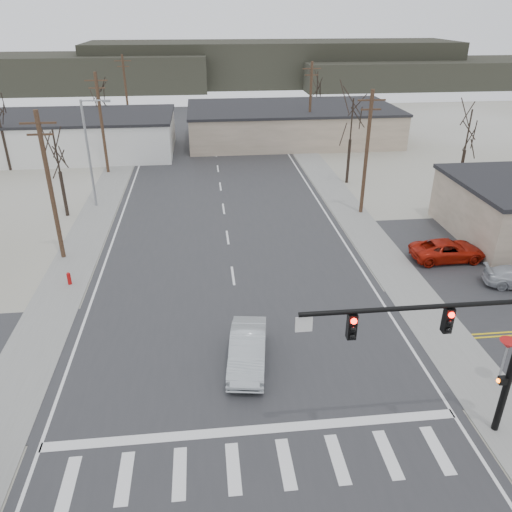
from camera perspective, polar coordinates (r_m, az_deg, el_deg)
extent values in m
plane|color=silver|center=(25.52, -1.41, -10.97)|extent=(140.00, 140.00, 0.00)
cube|color=#2A2B2D|center=(38.49, -3.35, 2.72)|extent=(18.00, 110.00, 0.05)
cube|color=#2A2B2D|center=(25.51, -1.42, -10.94)|extent=(90.00, 10.00, 0.04)
cube|color=gray|center=(44.01, -17.69, 4.61)|extent=(3.00, 90.00, 0.06)
cube|color=gray|center=(44.76, 10.02, 5.86)|extent=(3.00, 90.00, 0.06)
cylinder|color=black|center=(18.29, 18.00, -5.63)|extent=(8.40, 0.18, 0.18)
cube|color=black|center=(19.09, 21.07, -6.83)|extent=(0.32, 0.30, 1.00)
cube|color=black|center=(17.84, 10.88, -7.87)|extent=(0.32, 0.30, 1.00)
sphere|color=#FF0C05|center=(18.80, 21.44, -6.29)|extent=(0.22, 0.22, 0.22)
sphere|color=#FF0C05|center=(17.53, 11.13, -7.31)|extent=(0.22, 0.22, 0.22)
cube|color=silver|center=(17.34, 5.50, -7.77)|extent=(0.60, 0.04, 0.60)
cube|color=black|center=(22.07, 26.32, -12.62)|extent=(0.30, 0.25, 0.30)
sphere|color=#FF5905|center=(21.99, 25.98, -12.68)|extent=(0.18, 0.18, 0.18)
cylinder|color=#A50C0C|center=(33.15, -20.55, -2.57)|extent=(0.24, 0.24, 0.70)
sphere|color=#A50C0C|center=(32.97, -20.66, -1.96)|extent=(0.24, 0.24, 0.24)
cylinder|color=gray|center=(25.68, 26.37, -11.03)|extent=(0.10, 0.10, 2.10)
cone|color=#A50C0C|center=(25.08, 26.87, -9.02)|extent=(0.80, 0.80, 0.40)
cube|color=silver|center=(63.33, -19.75, 12.78)|extent=(22.00, 12.00, 4.20)
cube|color=black|center=(62.89, -20.07, 14.76)|extent=(22.30, 12.30, 0.30)
cube|color=tan|center=(66.61, 4.04, 14.75)|extent=(26.00, 14.00, 4.00)
cube|color=black|center=(66.21, 4.10, 16.57)|extent=(26.30, 14.30, 0.30)
cylinder|color=#4F3425|center=(35.29, -22.42, 7.14)|extent=(0.30, 0.30, 10.00)
cube|color=#4F3425|center=(34.27, -23.65, 13.75)|extent=(2.20, 0.12, 0.12)
cube|color=#4F3425|center=(34.40, -23.44, 12.62)|extent=(1.60, 0.12, 0.12)
cylinder|color=#4F3425|center=(54.15, -17.20, 14.18)|extent=(0.30, 0.30, 10.00)
cube|color=#4F3425|center=(53.49, -17.83, 18.56)|extent=(2.20, 0.12, 0.12)
cube|color=#4F3425|center=(53.58, -17.72, 17.82)|extent=(1.60, 0.12, 0.12)
cylinder|color=#4F3425|center=(73.62, -14.60, 17.51)|extent=(0.30, 0.30, 10.00)
cube|color=#4F3425|center=(73.14, -15.00, 20.75)|extent=(2.20, 0.12, 0.12)
cube|color=#4F3425|center=(73.20, -14.93, 20.21)|extent=(1.60, 0.12, 0.12)
cylinder|color=#4F3425|center=(41.72, 12.50, 11.29)|extent=(0.30, 0.30, 10.00)
cube|color=#4F3425|center=(40.86, 13.10, 16.97)|extent=(2.20, 0.12, 0.12)
cube|color=#4F3425|center=(40.97, 13.00, 16.01)|extent=(1.60, 0.12, 0.12)
cylinder|color=#4F3425|center=(62.49, 6.20, 16.68)|extent=(0.30, 0.30, 10.00)
cube|color=#4F3425|center=(61.92, 6.40, 20.51)|extent=(2.20, 0.12, 0.12)
cube|color=#4F3425|center=(61.99, 6.37, 19.87)|extent=(1.60, 0.12, 0.12)
cylinder|color=gray|center=(44.61, -18.56, 10.86)|extent=(0.20, 0.20, 9.00)
cylinder|color=gray|center=(43.52, -18.08, 16.54)|extent=(2.00, 0.12, 0.12)
cube|color=gray|center=(43.35, -16.73, 16.61)|extent=(0.60, 0.25, 0.18)
cylinder|color=black|center=(43.95, -21.10, 6.63)|extent=(0.28, 0.28, 3.75)
cylinder|color=black|center=(43.02, -21.83, 10.84)|extent=(0.14, 0.14, 3.75)
cylinder|color=black|center=(50.11, 10.50, 10.58)|extent=(0.28, 0.28, 4.25)
cylinder|color=black|center=(49.23, 10.88, 14.85)|extent=(0.14, 0.14, 4.25)
cylinder|color=black|center=(68.64, -17.08, 14.26)|extent=(0.28, 0.28, 4.50)
cylinder|color=black|center=(67.97, -17.55, 17.58)|extent=(0.14, 0.14, 4.50)
cylinder|color=black|center=(75.29, 6.86, 16.00)|extent=(0.28, 0.28, 4.00)
cylinder|color=black|center=(74.73, 7.01, 18.71)|extent=(0.14, 0.14, 4.00)
cylinder|color=black|center=(50.19, 22.36, 8.91)|extent=(0.28, 0.28, 4.00)
cylinder|color=black|center=(49.34, 23.08, 12.87)|extent=(0.14, 0.14, 4.00)
cylinder|color=black|center=(59.41, -26.67, 10.85)|extent=(0.28, 0.28, 4.50)
cube|color=#333026|center=(117.67, -24.02, 18.55)|extent=(70.00, 18.00, 7.00)
cube|color=#333026|center=(117.88, 2.01, 21.15)|extent=(80.00, 18.00, 9.00)
cube|color=#333026|center=(122.33, 19.87, 19.09)|extent=(60.00, 18.00, 5.50)
imported|color=#A7AEB1|center=(24.30, -0.97, -10.66)|extent=(2.38, 5.06, 1.60)
imported|color=black|center=(63.71, -5.00, 13.00)|extent=(2.33, 4.83, 1.36)
imported|color=black|center=(71.10, -6.76, 14.35)|extent=(2.39, 4.32, 1.39)
imported|color=#A41708|center=(36.33, 21.06, 0.60)|extent=(5.04, 2.38, 1.39)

